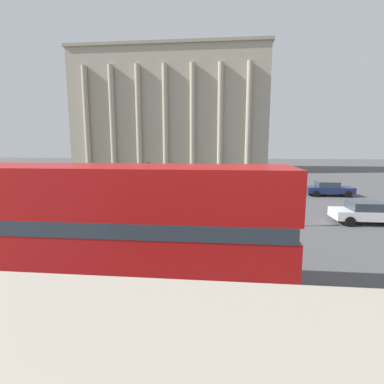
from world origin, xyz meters
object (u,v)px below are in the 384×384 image
(traffic_light_near, at_px, (151,198))
(car_navy, at_px, (328,188))
(pedestrian_red, at_px, (281,183))
(plaza_building_left, at_px, (172,113))
(car_white, at_px, (368,212))
(traffic_light_mid, at_px, (263,187))
(double_decker_bus, at_px, (117,223))
(pedestrian_grey, at_px, (278,177))

(traffic_light_near, height_order, car_navy, traffic_light_near)
(traffic_light_near, bearing_deg, pedestrian_red, 64.96)
(plaza_building_left, bearing_deg, pedestrian_red, -60.08)
(car_navy, bearing_deg, car_white, -77.79)
(car_white, bearing_deg, pedestrian_red, -159.30)
(traffic_light_mid, xyz_separation_m, car_white, (6.52, 1.54, -1.65))
(traffic_light_near, height_order, car_white, traffic_light_near)
(double_decker_bus, bearing_deg, pedestrian_grey, 65.27)
(traffic_light_near, height_order, pedestrian_red, traffic_light_near)
(plaza_building_left, distance_m, pedestrian_red, 32.26)
(double_decker_bus, distance_m, plaza_building_left, 48.95)
(traffic_light_mid, bearing_deg, pedestrian_grey, 77.35)
(double_decker_bus, bearing_deg, car_navy, 51.67)
(car_navy, height_order, car_white, same)
(double_decker_bus, xyz_separation_m, car_navy, (13.21, 19.96, -1.59))
(traffic_light_near, xyz_separation_m, car_navy, (12.74, 17.29, -1.94))
(double_decker_bus, height_order, traffic_light_near, double_decker_bus)
(plaza_building_left, bearing_deg, double_decker_bus, -82.55)
(double_decker_bus, xyz_separation_m, plaza_building_left, (-6.25, 47.83, 8.34))
(double_decker_bus, distance_m, pedestrian_grey, 29.13)
(plaza_building_left, bearing_deg, traffic_light_near, -81.54)
(traffic_light_mid, relative_size, car_navy, 0.85)
(traffic_light_near, bearing_deg, car_navy, 53.61)
(pedestrian_grey, relative_size, pedestrian_red, 0.98)
(double_decker_bus, distance_m, car_navy, 23.98)
(pedestrian_grey, bearing_deg, traffic_light_mid, 96.17)
(traffic_light_near, xyz_separation_m, car_white, (11.67, 7.15, -1.94))
(traffic_light_mid, height_order, car_white, traffic_light_mid)
(traffic_light_mid, bearing_deg, pedestrian_red, 74.87)
(double_decker_bus, xyz_separation_m, pedestrian_red, (9.10, 21.16, -1.33))
(car_navy, bearing_deg, plaza_building_left, 143.16)
(double_decker_bus, height_order, car_navy, double_decker_bus)
(traffic_light_near, bearing_deg, plaza_building_left, 98.46)
(pedestrian_grey, bearing_deg, plaza_building_left, -32.90)
(car_white, bearing_deg, car_navy, 179.68)
(car_navy, relative_size, pedestrian_red, 2.51)
(car_white, bearing_deg, plaza_building_left, -148.47)
(pedestrian_grey, xyz_separation_m, pedestrian_red, (-0.80, -6.21, 0.02))
(pedestrian_red, bearing_deg, pedestrian_grey, 125.52)
(traffic_light_near, distance_m, car_white, 13.82)
(plaza_building_left, xyz_separation_m, car_white, (18.39, -38.01, -9.93))
(traffic_light_near, distance_m, pedestrian_red, 20.47)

